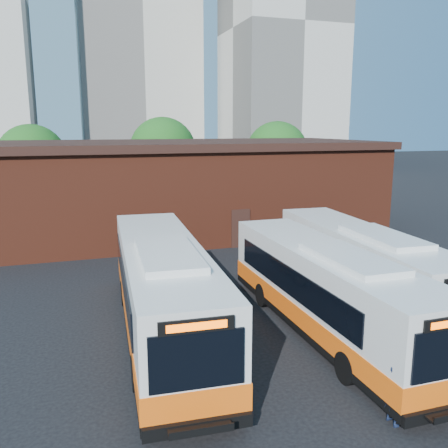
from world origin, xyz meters
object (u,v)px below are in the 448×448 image
object	(u,v)px
bus_mideast	(326,294)
transit_worker	(394,394)
bus_east	(362,268)
bus_midwest	(163,292)

from	to	relation	value
bus_mideast	transit_worker	distance (m)	5.46
bus_east	transit_worker	bearing A→B (deg)	-115.42
bus_midwest	bus_mideast	world-z (taller)	bus_midwest
bus_mideast	transit_worker	world-z (taller)	bus_mideast
bus_mideast	transit_worker	xyz separation A→B (m)	(-1.08, -5.30, -0.69)
bus_midwest	transit_worker	distance (m)	8.35
transit_worker	bus_east	bearing A→B (deg)	-30.24
bus_midwest	bus_east	xyz separation A→B (m)	(8.61, 0.62, -0.10)
bus_mideast	transit_worker	size ratio (longest dim) A/B	7.47
bus_mideast	transit_worker	bearing A→B (deg)	-101.47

